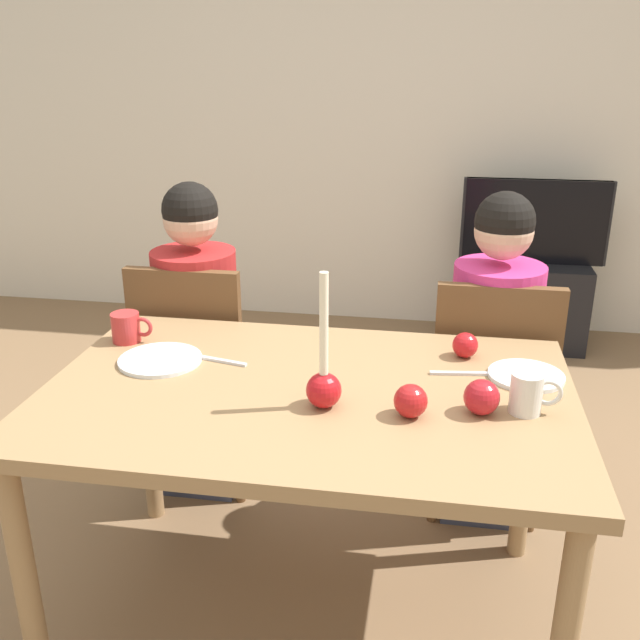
% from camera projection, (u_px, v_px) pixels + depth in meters
% --- Properties ---
extents(ground_plane, '(7.68, 7.68, 0.00)m').
position_uv_depth(ground_plane, '(309.00, 612.00, 2.14)').
color(ground_plane, brown).
extents(back_wall, '(6.40, 0.10, 2.60)m').
position_uv_depth(back_wall, '(389.00, 103.00, 4.08)').
color(back_wall, beige).
rests_on(back_wall, ground).
extents(dining_table, '(1.40, 0.90, 0.75)m').
position_uv_depth(dining_table, '(308.00, 417.00, 1.91)').
color(dining_table, '#99754C').
rests_on(dining_table, ground).
extents(chair_left, '(0.40, 0.40, 0.90)m').
position_uv_depth(chair_left, '(197.00, 364.00, 2.60)').
color(chair_left, brown).
rests_on(chair_left, ground).
extents(chair_right, '(0.40, 0.40, 0.90)m').
position_uv_depth(chair_right, '(490.00, 385.00, 2.44)').
color(chair_right, brown).
rests_on(chair_right, ground).
extents(person_left_child, '(0.30, 0.30, 1.17)m').
position_uv_depth(person_left_child, '(199.00, 346.00, 2.61)').
color(person_left_child, '#33384C').
rests_on(person_left_child, ground).
extents(person_right_child, '(0.30, 0.30, 1.17)m').
position_uv_depth(person_right_child, '(491.00, 366.00, 2.45)').
color(person_right_child, '#33384C').
rests_on(person_right_child, ground).
extents(tv_stand, '(0.64, 0.40, 0.48)m').
position_uv_depth(tv_stand, '(526.00, 303.00, 4.05)').
color(tv_stand, black).
rests_on(tv_stand, ground).
extents(tv, '(0.79, 0.05, 0.46)m').
position_uv_depth(tv, '(535.00, 222.00, 3.88)').
color(tv, black).
rests_on(tv, tv_stand).
extents(candle_centerpiece, '(0.09, 0.09, 0.35)m').
position_uv_depth(candle_centerpiece, '(324.00, 381.00, 1.76)').
color(candle_centerpiece, red).
rests_on(candle_centerpiece, dining_table).
extents(plate_left, '(0.24, 0.24, 0.01)m').
position_uv_depth(plate_left, '(160.00, 360.00, 2.04)').
color(plate_left, silver).
rests_on(plate_left, dining_table).
extents(plate_right, '(0.21, 0.21, 0.01)m').
position_uv_depth(plate_right, '(526.00, 376.00, 1.94)').
color(plate_right, silver).
rests_on(plate_right, dining_table).
extents(mug_left, '(0.13, 0.09, 0.09)m').
position_uv_depth(mug_left, '(127.00, 327.00, 2.17)').
color(mug_left, '#B72D2D').
rests_on(mug_left, dining_table).
extents(mug_right, '(0.13, 0.08, 0.10)m').
position_uv_depth(mug_right, '(528.00, 393.00, 1.74)').
color(mug_right, silver).
rests_on(mug_right, dining_table).
extents(fork_left, '(0.18, 0.05, 0.01)m').
position_uv_depth(fork_left, '(218.00, 360.00, 2.04)').
color(fork_left, silver).
rests_on(fork_left, dining_table).
extents(fork_right, '(0.18, 0.04, 0.01)m').
position_uv_depth(fork_right, '(463.00, 373.00, 1.96)').
color(fork_right, silver).
rests_on(fork_right, dining_table).
extents(apple_near_candle, '(0.07, 0.07, 0.07)m').
position_uv_depth(apple_near_candle, '(465.00, 345.00, 2.06)').
color(apple_near_candle, red).
rests_on(apple_near_candle, dining_table).
extents(apple_by_left_plate, '(0.08, 0.08, 0.08)m').
position_uv_depth(apple_by_left_plate, '(411.00, 401.00, 1.72)').
color(apple_by_left_plate, '#B2191A').
rests_on(apple_by_left_plate, dining_table).
extents(apple_by_right_mug, '(0.09, 0.09, 0.09)m').
position_uv_depth(apple_by_right_mug, '(482.00, 397.00, 1.74)').
color(apple_by_right_mug, '#AF1920').
rests_on(apple_by_right_mug, dining_table).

